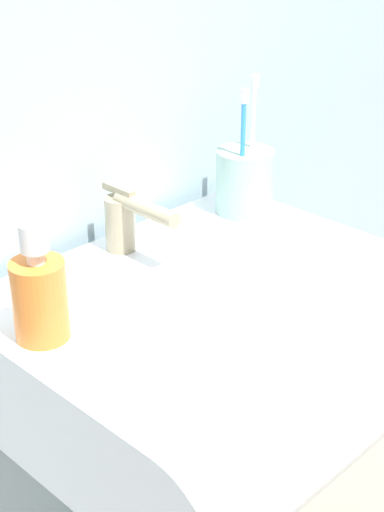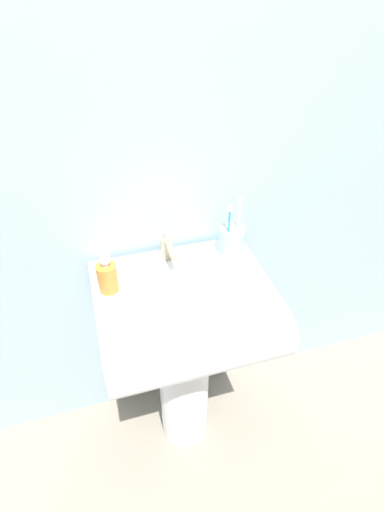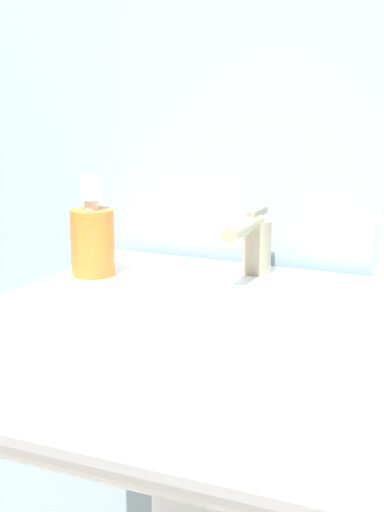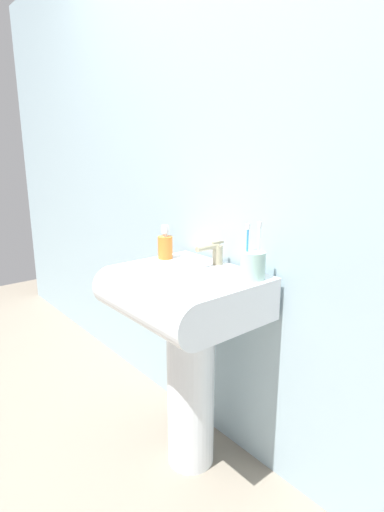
% 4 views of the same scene
% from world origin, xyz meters
% --- Properties ---
extents(wall_back, '(5.00, 0.05, 2.40)m').
position_xyz_m(wall_back, '(0.00, 0.24, 1.20)').
color(wall_back, '#9EB7C1').
rests_on(wall_back, ground).
extents(sink_basin, '(0.55, 0.47, 0.16)m').
position_xyz_m(sink_basin, '(0.00, -0.06, 0.76)').
color(sink_basin, white).
rests_on(sink_basin, sink_pedestal).
extents(faucet, '(0.04, 0.14, 0.09)m').
position_xyz_m(faucet, '(-0.01, 0.13, 0.89)').
color(faucet, tan).
rests_on(faucet, sink_basin).
extents(soap_bottle, '(0.06, 0.06, 0.14)m').
position_xyz_m(soap_bottle, '(-0.22, 0.04, 0.90)').
color(soap_bottle, orange).
rests_on(soap_bottle, sink_basin).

